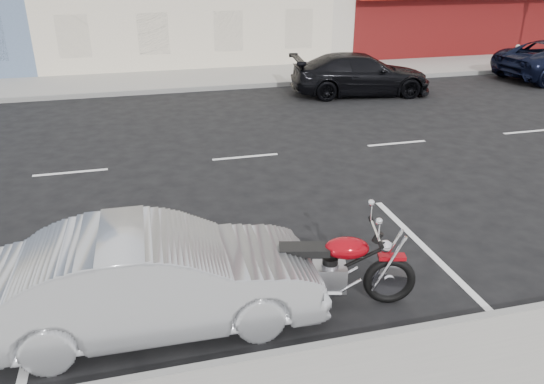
{
  "coord_description": "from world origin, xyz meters",
  "views": [
    {
      "loc": [
        -4.39,
        -11.77,
        4.47
      ],
      "look_at": [
        -2.34,
        -3.88,
        0.8
      ],
      "focal_mm": 35.0,
      "sensor_mm": 36.0,
      "label": 1
    }
  ],
  "objects_px": {
    "fire_hydrant": "(517,52)",
    "sedan_silver": "(156,278)",
    "car_far": "(361,74)",
    "motorcycle": "(393,270)"
  },
  "relations": [
    {
      "from": "motorcycle",
      "to": "car_far",
      "type": "xyz_separation_m",
      "value": [
        4.41,
        11.39,
        0.17
      ]
    },
    {
      "from": "motorcycle",
      "to": "sedan_silver",
      "type": "height_order",
      "value": "sedan_silver"
    },
    {
      "from": "car_far",
      "to": "motorcycle",
      "type": "bearing_deg",
      "value": 166.25
    },
    {
      "from": "fire_hydrant",
      "to": "motorcycle",
      "type": "bearing_deg",
      "value": -131.97
    },
    {
      "from": "fire_hydrant",
      "to": "sedan_silver",
      "type": "bearing_deg",
      "value": -138.73
    },
    {
      "from": "car_far",
      "to": "sedan_silver",
      "type": "bearing_deg",
      "value": 153.06
    },
    {
      "from": "fire_hydrant",
      "to": "car_far",
      "type": "height_order",
      "value": "car_far"
    },
    {
      "from": "motorcycle",
      "to": "car_far",
      "type": "relative_size",
      "value": 0.47
    },
    {
      "from": "motorcycle",
      "to": "fire_hydrant",
      "type": "bearing_deg",
      "value": 62.19
    },
    {
      "from": "sedan_silver",
      "to": "car_far",
      "type": "distance_m",
      "value": 13.37
    }
  ]
}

